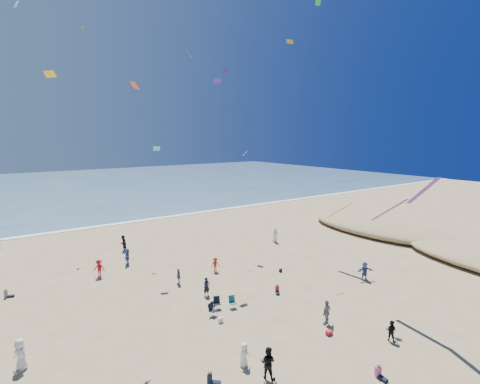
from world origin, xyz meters
TOP-DOWN VIEW (x-y plane):
  - ocean at (0.00, 95.00)m, footprint 220.00×100.00m
  - surf_line at (0.00, 45.00)m, footprint 220.00×1.20m
  - standing_flyers at (3.22, 16.45)m, footprint 30.81×41.07m
  - seated_group at (0.32, 5.79)m, footprint 20.56×32.00m
  - chair_cluster at (2.10, 10.69)m, footprint 2.76×1.59m
  - white_tote at (1.06, 9.17)m, footprint 0.35×0.20m
  - black_backpack at (2.00, 11.79)m, footprint 0.30×0.22m
  - cooler at (6.27, 3.26)m, footprint 0.45×0.30m
  - navy_bag at (11.69, 14.35)m, footprint 0.28×0.18m
  - kites_aloft at (9.62, 12.25)m, footprint 35.27×42.48m

SIDE VIEW (x-z plane):
  - ocean at x=0.00m, z-range 0.00..0.06m
  - surf_line at x=0.00m, z-range 0.00..0.08m
  - cooler at x=6.27m, z-range 0.00..0.30m
  - navy_bag at x=11.69m, z-range 0.00..0.34m
  - black_backpack at x=2.00m, z-range 0.00..0.38m
  - white_tote at x=1.06m, z-range 0.00..0.40m
  - seated_group at x=0.32m, z-range 0.00..0.84m
  - chair_cluster at x=2.10m, z-range 0.00..1.00m
  - standing_flyers at x=3.22m, z-range -0.08..1.86m
  - kites_aloft at x=9.62m, z-range 0.06..28.03m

